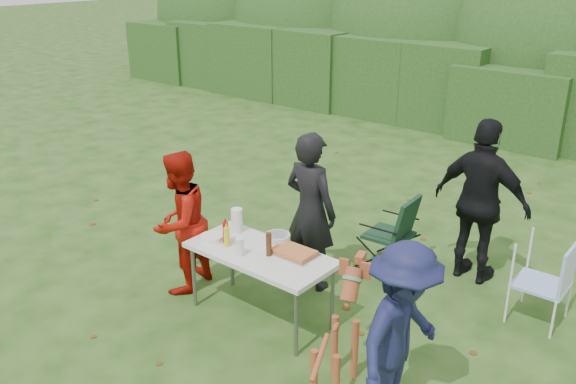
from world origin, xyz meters
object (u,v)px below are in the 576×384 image
Objects in this scene: folding_table at (260,257)px; ketchup_bottle at (226,233)px; person_black_puffy at (481,202)px; lawn_chair at (541,281)px; mustard_bottle at (227,237)px; child at (402,336)px; beer_bottle at (269,244)px; camping_chair at (389,231)px; person_cook at (311,211)px; dog at (336,343)px; paper_towel_roll at (237,220)px; person_red_jacket at (180,222)px.

ketchup_bottle reaches higher than folding_table.
person_black_puffy is 2.09× the size of lawn_chair.
person_black_puffy is at bearing 53.46° from mustard_bottle.
beer_bottle is (-1.68, 0.39, 0.09)m from child.
camping_chair is at bearing 67.87° from mustard_bottle.
camping_chair is (-0.90, -0.37, -0.48)m from person_black_puffy.
lawn_chair is (1.76, -0.04, -0.01)m from camping_chair.
person_cook is 1.87m from person_black_puffy.
folding_table is at bearing 72.78° from camping_chair.
dog is at bearing -20.82° from folding_table.
dog reaches higher than beer_bottle.
person_cook is 8.81× the size of mustard_bottle.
child is 7.67× the size of mustard_bottle.
dog is 2.39m from camping_chair.
lawn_chair is at bearing 29.83° from paper_towel_roll.
mustard_bottle is at bearing -166.32° from beer_bottle.
ketchup_bottle is 0.52m from beer_bottle.
paper_towel_roll is at bearing 29.10° from lawn_chair.
person_black_puffy is 7.77× the size of beer_bottle.
person_red_jacket is 3.28m from person_black_puffy.
person_cook reaches higher than paper_towel_roll.
folding_table is at bearing 94.07° from person_cook.
child is at bearing 147.36° from person_cook.
ketchup_bottle is (-1.64, 0.40, 0.35)m from dog.
person_cook is at bearing 92.36° from folding_table.
dog is 4.74× the size of ketchup_bottle.
camping_chair is 2.05m from ketchup_bottle.
ketchup_bottle is (-2.19, 0.32, 0.08)m from child.
folding_table is at bearing 10.33° from ketchup_bottle.
beer_bottle is (-1.13, 0.47, 0.36)m from dog.
dog is at bearing 66.26° from lawn_chair.
paper_towel_roll is at bearing 52.13° from dog.
person_red_jacket is 0.73m from mustard_bottle.
beer_bottle is at bearing 101.76° from person_cook.
camping_chair is (0.46, 0.91, -0.42)m from person_cook.
child is 1.47× the size of dog.
person_cook is 7.34× the size of beer_bottle.
lawn_chair is 3.15m from mustard_bottle.
child is 1.68× the size of camping_chair.
person_cook is at bearing 59.51° from camping_chair.
person_black_puffy is 9.32× the size of mustard_bottle.
person_black_puffy is 1.79× the size of dog.
camping_chair is at bearing 65.90° from ketchup_bottle.
person_black_puffy reaches higher than person_red_jacket.
beer_bottle reaches higher than camping_chair.
person_red_jacket reaches higher than folding_table.
paper_towel_roll is (-2.68, -1.54, 0.42)m from lawn_chair.
person_red_jacket is 0.67m from ketchup_bottle.
person_black_puffy reaches higher than child.
child is at bearing -14.38° from paper_towel_roll.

